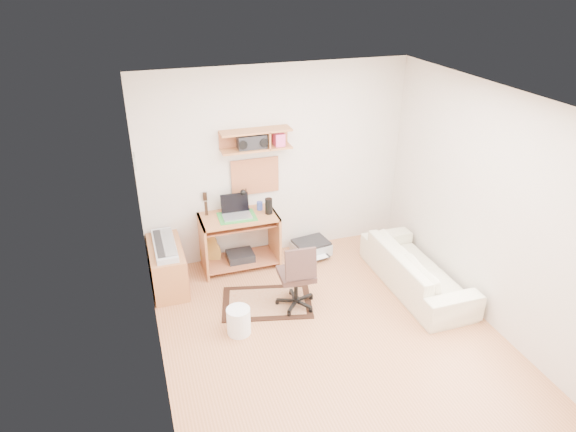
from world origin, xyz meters
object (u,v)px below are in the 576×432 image
object	(u,v)px
task_chair	(296,274)
sofa	(418,263)
printer	(311,248)
desk	(240,241)
cabinet	(167,267)

from	to	relation	value
task_chair	sofa	xyz separation A→B (m)	(1.57, -0.09, -0.09)
printer	desk	bearing A→B (deg)	172.04
task_chair	printer	distance (m)	1.29
cabinet	task_chair	bearing A→B (deg)	-33.04
desk	task_chair	world-z (taller)	task_chair
desk	printer	distance (m)	1.06
task_chair	printer	world-z (taller)	task_chair
task_chair	printer	bearing A→B (deg)	64.61
cabinet	printer	world-z (taller)	cabinet
cabinet	printer	bearing A→B (deg)	5.13
desk	sofa	distance (m)	2.31
desk	cabinet	xyz separation A→B (m)	(-0.98, -0.18, -0.10)
task_chair	cabinet	xyz separation A→B (m)	(-1.39, 0.91, -0.16)
desk	printer	bearing A→B (deg)	0.23
desk	printer	size ratio (longest dim) A/B	2.05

